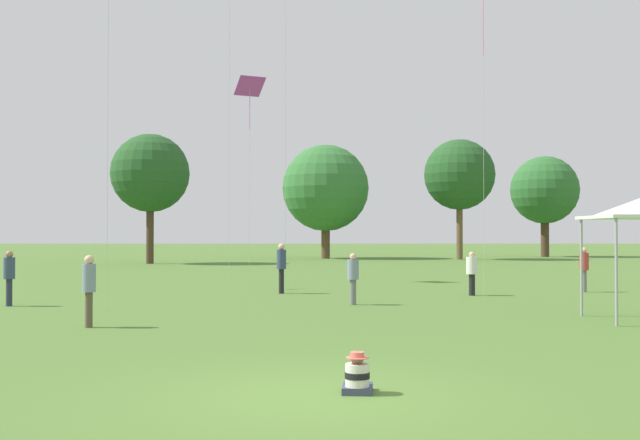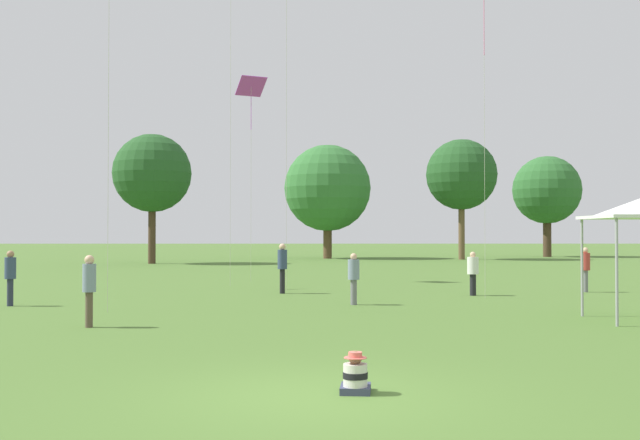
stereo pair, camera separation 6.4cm
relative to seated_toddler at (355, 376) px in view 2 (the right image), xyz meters
The scene contains 13 objects.
ground_plane 0.69m from the seated_toddler, 157.66° to the right, with size 300.00×300.00×0.00m, color #4C702D.
seated_toddler is the anchor object (origin of this frame).
person_standing_0 17.17m from the seated_toddler, 95.73° to the left, with size 0.38×0.38×1.83m.
person_standing_1 12.75m from the seated_toddler, 87.01° to the left, with size 0.49×0.49×1.59m.
person_standing_2 9.33m from the seated_toddler, 128.78° to the left, with size 0.32×0.32×1.69m.
person_standing_3 15.80m from the seated_toddler, 128.16° to the left, with size 0.46×0.46×1.68m.
person_standing_4 20.05m from the seated_toddler, 61.35° to the left, with size 0.48×0.48×1.68m.
person_standing_5 16.89m from the seated_toddler, 72.52° to the left, with size 0.42×0.42×1.55m.
kite_6 25.43m from the seated_toddler, 98.20° to the left, with size 1.53×1.42×9.29m.
distant_tree_0 55.43m from the seated_toddler, 89.30° to the left, with size 7.58×7.58×9.97m.
distant_tree_1 63.40m from the seated_toddler, 70.27° to the left, with size 6.34×6.34×9.44m.
distant_tree_2 46.24m from the seated_toddler, 105.59° to the left, with size 5.70×5.70×9.44m.
distant_tree_3 54.29m from the seated_toddler, 77.21° to the left, with size 5.96×5.96×10.15m.
Camera 2 is at (0.02, -10.06, 2.20)m, focal length 42.00 mm.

